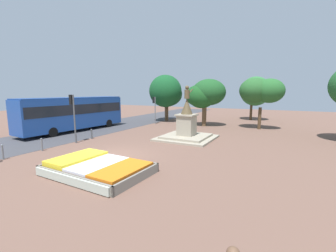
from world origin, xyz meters
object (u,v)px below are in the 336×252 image
at_px(traffic_light_mid_block, 73,110).
at_px(kerb_bollard_mid_a, 42,144).
at_px(flower_planter, 96,168).
at_px(kerb_bollard_north, 92,134).
at_px(kerb_bollard_mid_b, 76,138).
at_px(statue_monument, 187,129).
at_px(kerb_bollard_south, 2,152).
at_px(city_bus, 74,112).
at_px(traffic_light_far_corner, 154,105).

bearing_deg(traffic_light_mid_block, kerb_bollard_mid_a, -89.26).
bearing_deg(flower_planter, kerb_bollard_north, 137.85).
bearing_deg(kerb_bollard_mid_a, kerb_bollard_mid_b, 88.30).
distance_m(statue_monument, kerb_bollard_north, 8.45).
bearing_deg(kerb_bollard_mid_a, kerb_bollard_south, -93.17).
relative_size(city_bus, kerb_bollard_north, 13.16).
relative_size(statue_monument, kerb_bollard_north, 5.30).
bearing_deg(statue_monument, flower_planter, -94.46).
relative_size(traffic_light_mid_block, kerb_bollard_south, 4.04).
bearing_deg(city_bus, kerb_bollard_mid_a, -55.15).
height_order(statue_monument, traffic_light_mid_block, statue_monument).
bearing_deg(traffic_light_far_corner, kerb_bollard_mid_b, -90.20).
bearing_deg(kerb_bollard_mid_a, flower_planter, -12.10).
distance_m(kerb_bollard_mid_a, kerb_bollard_north, 4.63).
relative_size(traffic_light_far_corner, kerb_bollard_mid_b, 4.45).
xyz_separation_m(traffic_light_mid_block, city_bus, (-4.68, 3.93, -0.70)).
distance_m(traffic_light_mid_block, kerb_bollard_mid_b, 2.33).
relative_size(city_bus, kerb_bollard_mid_b, 14.81).
xyz_separation_m(city_bus, kerb_bollard_north, (4.71, -2.15, -1.57)).
xyz_separation_m(kerb_bollard_south, kerb_bollard_mid_a, (0.13, 2.43, -0.02)).
bearing_deg(flower_planter, kerb_bollard_south, -171.71).
bearing_deg(traffic_light_mid_block, kerb_bollard_south, -91.06).
height_order(traffic_light_mid_block, kerb_bollard_mid_b, traffic_light_mid_block).
distance_m(traffic_light_mid_block, city_bus, 6.15).
relative_size(flower_planter, kerb_bollard_mid_b, 6.71).
relative_size(statue_monument, kerb_bollard_mid_b, 5.96).
height_order(kerb_bollard_mid_b, kerb_bollard_north, kerb_bollard_north).
bearing_deg(kerb_bollard_mid_a, traffic_light_mid_block, 90.74).
distance_m(statue_monument, kerb_bollard_south, 13.36).
height_order(statue_monument, city_bus, statue_monument).
distance_m(flower_planter, kerb_bollard_south, 6.90).
relative_size(kerb_bollard_south, kerb_bollard_mid_a, 1.05).
bearing_deg(kerb_bollard_mid_b, kerb_bollard_north, 92.96).
bearing_deg(kerb_bollard_south, kerb_bollard_north, 88.95).
bearing_deg(kerb_bollard_south, flower_planter, 8.29).
height_order(traffic_light_mid_block, city_bus, traffic_light_mid_block).
relative_size(traffic_light_mid_block, traffic_light_far_corner, 1.12).
xyz_separation_m(traffic_light_far_corner, kerb_bollard_south, (-0.26, -17.63, -1.95)).
xyz_separation_m(statue_monument, kerb_bollard_south, (-7.61, -10.97, -0.42)).
bearing_deg(statue_monument, traffic_light_far_corner, 137.79).
bearing_deg(kerb_bollard_south, kerb_bollard_mid_b, 87.63).
distance_m(statue_monument, kerb_bollard_mid_a, 11.36).
distance_m(flower_planter, traffic_light_far_corner, 18.02).
bearing_deg(kerb_bollard_mid_a, statue_monument, 48.82).
bearing_deg(flower_planter, traffic_light_mid_block, 147.54).
xyz_separation_m(city_bus, kerb_bollard_mid_b, (4.81, -3.91, -1.63)).
distance_m(city_bus, kerb_bollard_mid_a, 8.40).
height_order(city_bus, kerb_bollard_north, city_bus).
xyz_separation_m(city_bus, kerb_bollard_mid_a, (4.72, -6.78, -1.55)).
xyz_separation_m(statue_monument, kerb_bollard_mid_b, (-7.39, -5.67, -0.52)).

